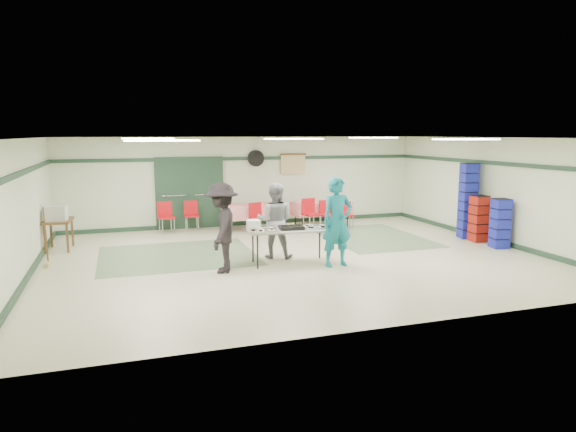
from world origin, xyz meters
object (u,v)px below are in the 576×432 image
object	(u,v)px
serving_table	(290,231)
chair_loose_a	(191,213)
office_printer	(57,213)
chair_c	(346,212)
crate_stack_red	(478,219)
volunteer_dark	(222,228)
printer_table	(58,224)
chair_a	(327,212)
volunteer_grey	(275,221)
dining_table_b	(251,211)
volunteer_teal	(337,222)
chair_loose_b	(166,214)
chair_d	(257,215)
broom	(46,236)
crate_stack_blue_b	(500,223)
dining_table_a	(322,208)
crate_stack_blue_a	(468,201)
chair_b	(310,211)

from	to	relation	value
serving_table	chair_loose_a	world-z (taller)	chair_loose_a
serving_table	office_printer	distance (m)	5.67
chair_c	crate_stack_red	size ratio (longest dim) A/B	0.66
volunteer_dark	chair_loose_a	world-z (taller)	volunteer_dark
volunteer_dark	printer_table	xyz separation A→B (m)	(-3.37, 3.21, -0.27)
chair_a	office_printer	xyz separation A→B (m)	(-7.19, -0.63, 0.39)
volunteer_grey	printer_table	bearing A→B (deg)	-3.04
volunteer_grey	dining_table_b	xyz separation A→B (m)	(0.32, 3.42, -0.28)
volunteer_teal	volunteer_dark	size ratio (longest dim) A/B	1.03
dining_table_b	chair_loose_b	world-z (taller)	chair_loose_b
volunteer_dark	chair_d	size ratio (longest dim) A/B	2.09
serving_table	chair_d	xyz separation A→B (m)	(0.18, 3.47, -0.18)
serving_table	broom	size ratio (longest dim) A/B	1.43
chair_d	office_printer	bearing A→B (deg)	169.61
crate_stack_blue_b	volunteer_grey	bearing A→B (deg)	172.00
dining_table_a	crate_stack_blue_b	distance (m)	5.18
chair_d	chair_loose_a	distance (m)	1.99
chair_a	crate_stack_blue_a	size ratio (longest dim) A/B	0.43
volunteer_grey	dining_table_a	size ratio (longest dim) A/B	0.95
chair_loose_b	crate_stack_red	xyz separation A→B (m)	(7.65, -3.68, 0.05)
chair_d	dining_table_b	bearing A→B (deg)	74.65
chair_b	chair_loose_b	xyz separation A→B (m)	(-4.03, 0.85, -0.02)
volunteer_teal	chair_a	distance (m)	4.24
dining_table_b	crate_stack_red	distance (m)	6.24
crate_stack_blue_b	volunteer_teal	bearing A→B (deg)	-175.67
volunteer_teal	office_printer	size ratio (longest dim) A/B	4.28
chair_a	volunteer_grey	bearing A→B (deg)	-136.96
dining_table_a	office_printer	size ratio (longest dim) A/B	4.05
crate_stack_blue_b	chair_b	bearing A→B (deg)	134.86
chair_loose_a	volunteer_grey	bearing A→B (deg)	-69.96
volunteer_grey	chair_a	world-z (taller)	volunteer_grey
chair_c	printer_table	size ratio (longest dim) A/B	0.81
chair_loose_b	office_printer	size ratio (longest dim) A/B	2.03
chair_b	crate_stack_blue_b	world-z (taller)	crate_stack_blue_b
volunteer_dark	chair_loose_b	distance (m)	4.62
printer_table	chair_b	bearing A→B (deg)	7.87
chair_c	chair_d	xyz separation A→B (m)	(-2.73, 0.00, 0.05)
serving_table	office_printer	size ratio (longest dim) A/B	4.10
volunteer_grey	broom	world-z (taller)	volunteer_grey
crate_stack_blue_a	crate_stack_blue_b	distance (m)	1.33
crate_stack_blue_a	volunteer_dark	bearing A→B (deg)	-169.10
serving_table	chair_d	distance (m)	3.48
chair_d	crate_stack_red	bearing A→B (deg)	-45.81
volunteer_grey	chair_loose_b	xyz separation A→B (m)	(-2.10, 3.71, -0.30)
chair_b	chair_d	xyz separation A→B (m)	(-1.60, -0.01, -0.04)
serving_table	chair_a	size ratio (longest dim) A/B	2.11
chair_loose_b	dining_table_a	bearing A→B (deg)	-13.44
chair_a	chair_c	bearing A→B (deg)	-6.91
dining_table_a	dining_table_b	world-z (taller)	same
chair_d	volunteer_grey	bearing A→B (deg)	-114.17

